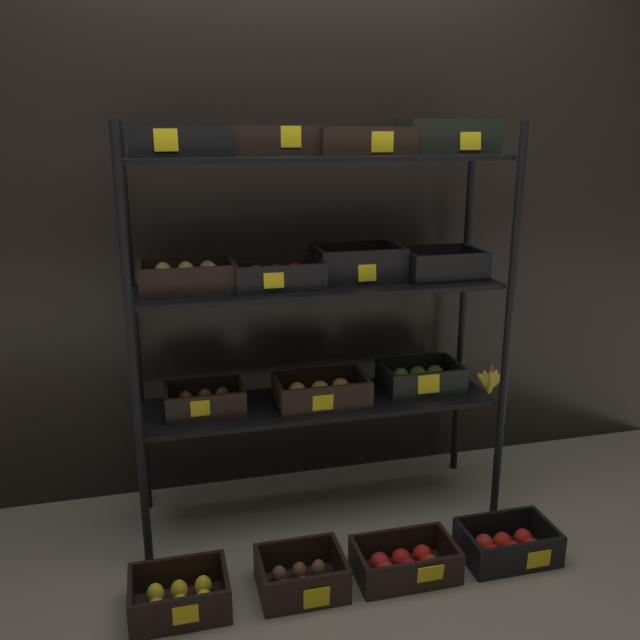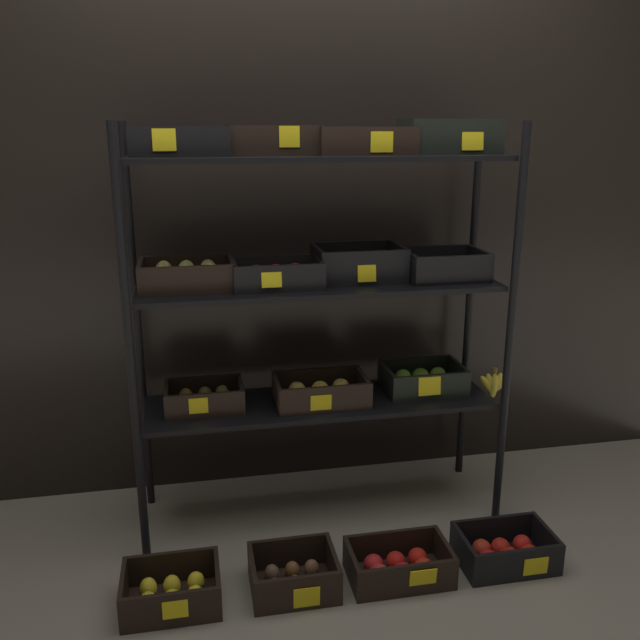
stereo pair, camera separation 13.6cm
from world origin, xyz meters
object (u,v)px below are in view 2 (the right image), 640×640
crate_ground_lemon (172,592)px  crate_ground_kiwi (294,577)px  crate_ground_right_apple_red (505,551)px  display_rack (322,276)px  crate_ground_apple_red (399,566)px

crate_ground_lemon → crate_ground_kiwi: size_ratio=1.09×
crate_ground_lemon → crate_ground_right_apple_red: crate_ground_lemon is taller
crate_ground_right_apple_red → crate_ground_lemon: bearing=179.8°
crate_ground_lemon → crate_ground_right_apple_red: bearing=-0.2°
display_rack → crate_ground_apple_red: bearing=-70.1°
display_rack → crate_ground_right_apple_red: display_rack is taller
crate_ground_apple_red → display_rack: bearing=109.9°
crate_ground_kiwi → crate_ground_right_apple_red: crate_ground_kiwi is taller
crate_ground_apple_red → crate_ground_right_apple_red: size_ratio=1.05×
display_rack → crate_ground_right_apple_red: bearing=-39.9°
crate_ground_kiwi → crate_ground_lemon: bearing=-179.7°
crate_ground_lemon → display_rack: bearing=38.6°
display_rack → crate_ground_apple_red: size_ratio=4.38×
display_rack → crate_ground_lemon: display_rack is taller
crate_ground_lemon → crate_ground_kiwi: (0.43, 0.00, -0.00)m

